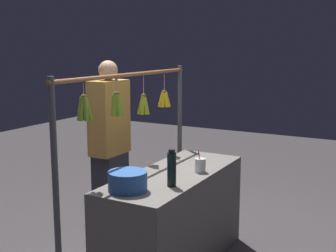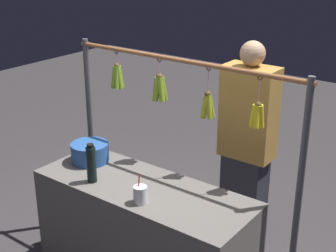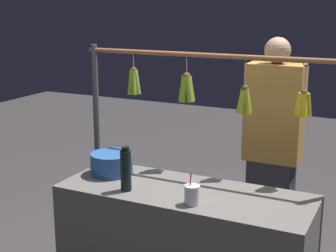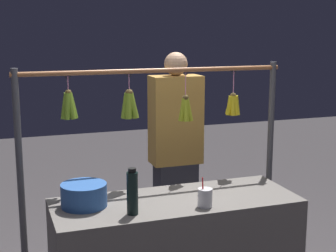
% 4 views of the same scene
% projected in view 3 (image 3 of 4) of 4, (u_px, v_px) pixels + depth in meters
% --- Properties ---
extents(market_counter, '(1.54, 0.58, 0.80)m').
position_uv_depth(market_counter, '(185.00, 251.00, 3.11)').
color(market_counter, '#66605B').
rests_on(market_counter, ground).
extents(display_rack, '(1.87, 0.12, 1.61)m').
position_uv_depth(display_rack, '(210.00, 124.00, 3.30)').
color(display_rack, '#4C4C51').
rests_on(display_rack, ground).
extents(water_bottle, '(0.07, 0.07, 0.27)m').
position_uv_depth(water_bottle, '(126.00, 170.00, 2.98)').
color(water_bottle, black).
rests_on(water_bottle, market_counter).
extents(blue_bucket, '(0.28, 0.28, 0.14)m').
position_uv_depth(blue_bucket, '(112.00, 163.00, 3.29)').
color(blue_bucket, '#2D5BA5').
rests_on(blue_bucket, market_counter).
extents(drink_cup, '(0.09, 0.09, 0.18)m').
position_uv_depth(drink_cup, '(192.00, 195.00, 2.79)').
color(drink_cup, silver).
rests_on(drink_cup, market_counter).
extents(vendor_person, '(0.40, 0.22, 1.67)m').
position_uv_depth(vendor_person, '(272.00, 155.00, 3.62)').
color(vendor_person, '#2D2D38').
rests_on(vendor_person, ground).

